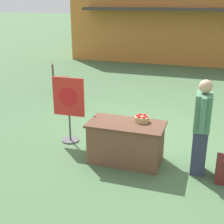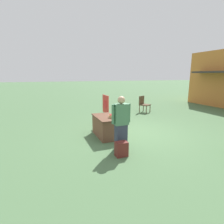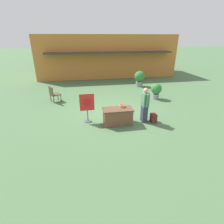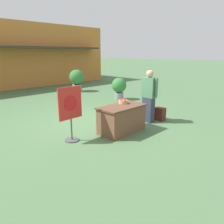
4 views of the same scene
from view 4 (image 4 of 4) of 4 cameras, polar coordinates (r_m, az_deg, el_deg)
The scene contains 9 objects.
ground_plane at distance 7.04m, azimuth -3.85°, elevation -2.69°, with size 120.00×120.00×0.00m, color #4C7047.
storefront_building at distance 16.69m, azimuth -26.88°, elevation 13.10°, with size 13.36×5.86×3.98m.
display_table at distance 6.10m, azimuth 2.54°, elevation -1.80°, with size 1.38×0.73×0.76m.
apple_basket at distance 6.26m, azimuth 2.98°, elevation 2.81°, with size 0.27×0.27×0.13m.
person_visitor at distance 6.99m, azimuth 9.60°, elevation 4.11°, with size 0.27×0.61×1.65m.
backpack at distance 7.38m, azimuth 12.34°, elevation -0.47°, with size 0.24×0.34×0.42m.
poster_board at distance 5.46m, azimuth -10.77°, elevation 0.29°, with size 0.68×0.36×1.38m.
potted_plant_far_right at distance 12.72m, azimuth -9.19°, elevation 8.53°, with size 0.84×0.84×1.23m.
potted_plant_near_right at distance 10.37m, azimuth 1.85°, elevation 6.60°, with size 0.70×0.70×1.03m.
Camera 4 is at (-4.43, -5.02, 2.17)m, focal length 35.00 mm.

